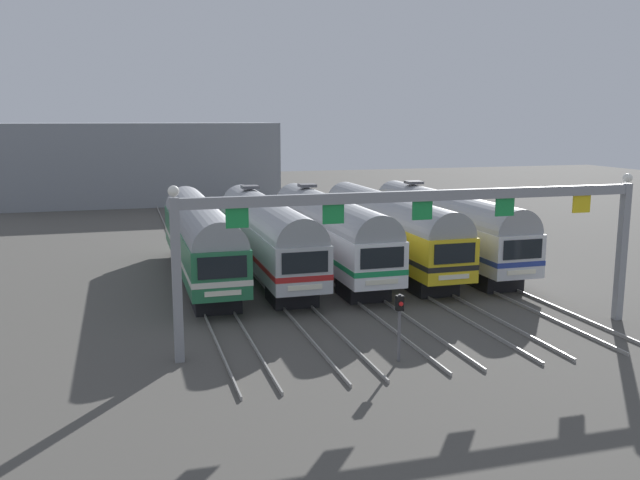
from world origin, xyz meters
name	(u,v)px	position (x,y,z in m)	size (l,w,h in m)	color
ground_plane	(329,272)	(0.00, 0.00, 0.00)	(160.00, 160.00, 0.00)	#4C4944
track_bed	(271,229)	(0.00, 17.00, 0.07)	(17.25, 70.00, 0.15)	gray
commuter_train_green	(200,236)	(-7.87, -0.01, 2.69)	(2.88, 18.06, 4.77)	#236B42
commuter_train_stainless	(266,233)	(-3.94, 0.00, 2.69)	(2.88, 18.06, 5.05)	#B2B5BA
commuter_train_white	(329,230)	(0.00, 0.00, 2.69)	(2.88, 18.06, 5.05)	white
commuter_train_yellow	(388,227)	(3.94, -0.01, 2.69)	(2.88, 18.06, 4.77)	gold
commuter_train_silver	(445,224)	(7.87, 0.00, 2.69)	(2.88, 18.06, 5.05)	silver
catenary_gantry	(422,220)	(0.00, -13.50, 5.23)	(20.99, 0.44, 6.97)	gray
yard_signal_mast	(400,315)	(-1.97, -15.92, 1.91)	(0.28, 0.35, 2.73)	#59595E
maintenance_building	(142,163)	(-9.82, 39.73, 4.46)	(29.66, 10.00, 8.91)	gray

